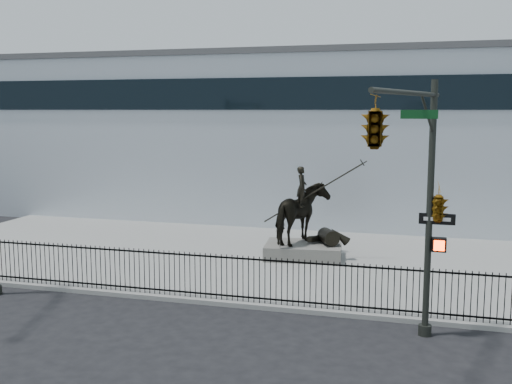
# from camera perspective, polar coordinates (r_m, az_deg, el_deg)

# --- Properties ---
(ground) EXTENTS (120.00, 120.00, 0.00)m
(ground) POSITION_cam_1_polar(r_m,az_deg,el_deg) (18.76, -6.60, -11.54)
(ground) COLOR black
(ground) RESTS_ON ground
(plaza) EXTENTS (30.00, 12.00, 0.15)m
(plaza) POSITION_cam_1_polar(r_m,az_deg,el_deg) (25.09, -0.60, -6.30)
(plaza) COLOR gray
(plaza) RESTS_ON ground
(building) EXTENTS (44.00, 14.00, 9.00)m
(building) POSITION_cam_1_polar(r_m,az_deg,el_deg) (37.04, 4.95, 5.19)
(building) COLOR #B5BEC5
(building) RESTS_ON ground
(picket_fence) EXTENTS (22.10, 0.10, 1.50)m
(picket_fence) POSITION_cam_1_polar(r_m,az_deg,el_deg) (19.60, -5.27, -7.90)
(picket_fence) COLOR black
(picket_fence) RESTS_ON plaza
(statue_plinth) EXTENTS (3.32, 2.47, 0.58)m
(statue_plinth) POSITION_cam_1_polar(r_m,az_deg,el_deg) (24.88, 4.54, -5.58)
(statue_plinth) COLOR #5C5A54
(statue_plinth) RESTS_ON plaza
(equestrian_statue) EXTENTS (3.95, 2.67, 3.36)m
(equestrian_statue) POSITION_cam_1_polar(r_m,az_deg,el_deg) (24.57, 4.71, -2.17)
(equestrian_statue) COLOR black
(equestrian_statue) RESTS_ON statue_plinth
(traffic_signal_right) EXTENTS (2.17, 6.86, 7.00)m
(traffic_signal_right) POSITION_cam_1_polar(r_m,az_deg,el_deg) (14.45, 14.39, 2.19)
(traffic_signal_right) COLOR #262924
(traffic_signal_right) RESTS_ON ground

